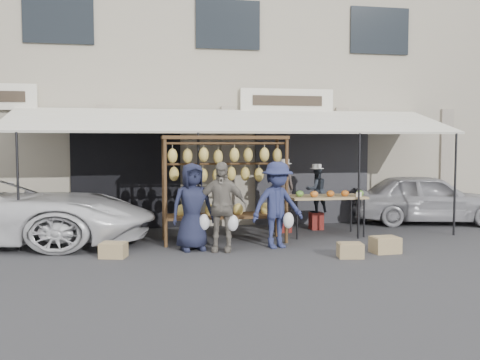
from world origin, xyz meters
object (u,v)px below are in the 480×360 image
at_px(vendor_right, 317,190).
at_px(customer_right, 277,205).
at_px(crate_near_b, 385,245).
at_px(crate_far, 113,250).
at_px(sedan, 427,198).
at_px(customer_left, 192,207).
at_px(crate_near_a, 350,250).
at_px(banana_rack, 224,168).
at_px(produce_table, 326,197).
at_px(vendor_left, 284,188).
at_px(customer_mid, 221,207).

relative_size(vendor_right, customer_right, 0.64).
height_order(customer_right, crate_near_b, customer_right).
xyz_separation_m(crate_far, sedan, (7.81, 2.77, 0.51)).
distance_m(customer_right, crate_far, 3.26).
bearing_deg(customer_left, vendor_right, 20.12).
relative_size(vendor_right, crate_near_a, 2.47).
bearing_deg(vendor_right, crate_near_b, 91.11).
relative_size(customer_left, crate_far, 3.72).
bearing_deg(banana_rack, sedan, 16.21).
distance_m(crate_near_a, crate_far, 4.32).
height_order(produce_table, customer_right, customer_right).
bearing_deg(crate_far, produce_table, 17.88).
bearing_deg(vendor_left, crate_far, 38.29).
xyz_separation_m(customer_mid, customer_right, (1.15, 0.12, -0.01)).
bearing_deg(vendor_left, crate_near_b, 124.79).
bearing_deg(produce_table, crate_near_a, -98.80).
distance_m(customer_left, sedan, 6.75).
bearing_deg(customer_right, customer_left, 163.10).
bearing_deg(crate_near_a, vendor_right, 82.36).
xyz_separation_m(vendor_right, customer_left, (-3.18, -1.95, -0.11)).
height_order(crate_near_b, crate_far, crate_near_b).
height_order(vendor_left, crate_far, vendor_left).
xyz_separation_m(customer_right, crate_near_a, (1.08, -1.14, -0.73)).
xyz_separation_m(customer_right, sedan, (4.64, 2.43, -0.21)).
bearing_deg(crate_near_b, crate_far, 174.13).
bearing_deg(customer_mid, crate_far, -158.92).
relative_size(customer_mid, crate_near_b, 3.41).
relative_size(crate_near_a, crate_far, 0.97).
bearing_deg(customer_left, customer_mid, -31.90).
distance_m(banana_rack, crate_near_a, 3.15).
xyz_separation_m(banana_rack, vendor_left, (1.56, 0.97, -0.54)).
bearing_deg(crate_near_b, sedan, 50.19).
bearing_deg(crate_far, banana_rack, 27.24).
distance_m(banana_rack, crate_near_b, 3.58).
distance_m(customer_mid, crate_near_a, 2.56).
bearing_deg(customer_mid, produce_table, 41.16).
xyz_separation_m(produce_table, customer_left, (-3.11, -1.07, -0.02)).
distance_m(vendor_right, customer_mid, 3.41).
distance_m(produce_table, customer_right, 1.84).
xyz_separation_m(customer_right, crate_far, (-3.17, -0.34, -0.72)).
bearing_deg(customer_left, sedan, 9.11).
height_order(vendor_right, sedan, vendor_right).
distance_m(produce_table, customer_mid, 2.88).
distance_m(produce_table, crate_near_b, 2.18).
bearing_deg(customer_mid, sedan, 38.81).
distance_m(vendor_right, crate_near_a, 3.30).
height_order(vendor_left, customer_left, customer_left).
xyz_separation_m(vendor_right, crate_far, (-4.67, -2.36, -0.82)).
height_order(vendor_left, customer_right, customer_right).
relative_size(customer_left, crate_near_b, 3.35).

